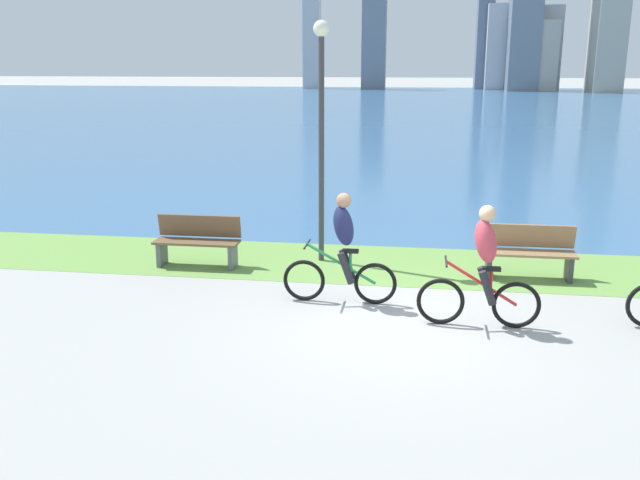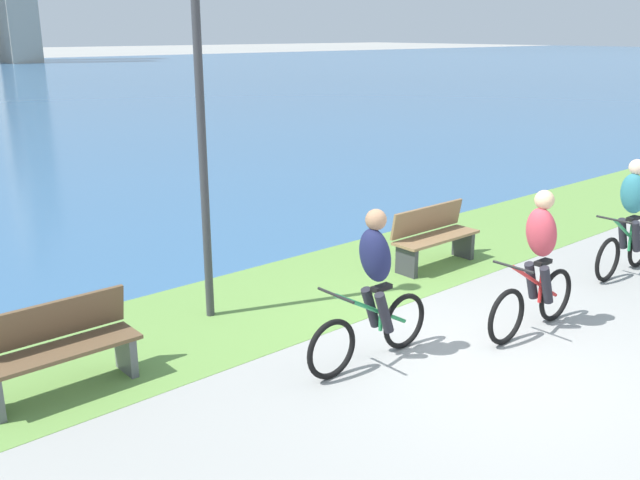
{
  "view_description": "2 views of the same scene",
  "coord_description": "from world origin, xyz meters",
  "px_view_note": "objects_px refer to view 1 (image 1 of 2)",
  "views": [
    {
      "loc": [
        0.14,
        -8.98,
        3.53
      ],
      "look_at": [
        -1.32,
        0.93,
        0.93
      ],
      "focal_mm": 38.69,
      "sensor_mm": 36.0,
      "label": 1
    },
    {
      "loc": [
        -5.8,
        -3.93,
        3.4
      ],
      "look_at": [
        -1.22,
        1.35,
        1.28
      ],
      "focal_mm": 38.9,
      "sensor_mm": 36.0,
      "label": 2
    }
  ],
  "objects_px": {
    "cyclist_trailing": "(483,268)",
    "bench_near_path": "(198,241)",
    "cyclist_lead": "(342,249)",
    "bench_far_along_path": "(529,252)",
    "lamppost_tall": "(321,109)"
  },
  "relations": [
    {
      "from": "cyclist_lead",
      "to": "cyclist_trailing",
      "type": "distance_m",
      "value": 2.1
    },
    {
      "from": "bench_near_path",
      "to": "bench_far_along_path",
      "type": "height_order",
      "value": "same"
    },
    {
      "from": "cyclist_trailing",
      "to": "bench_near_path",
      "type": "bearing_deg",
      "value": 154.89
    },
    {
      "from": "bench_near_path",
      "to": "cyclist_lead",
      "type": "bearing_deg",
      "value": -29.25
    },
    {
      "from": "cyclist_trailing",
      "to": "lamppost_tall",
      "type": "bearing_deg",
      "value": 132.32
    },
    {
      "from": "cyclist_trailing",
      "to": "bench_near_path",
      "type": "xyz_separation_m",
      "value": [
        -4.74,
        2.22,
        -0.39
      ]
    },
    {
      "from": "cyclist_trailing",
      "to": "lamppost_tall",
      "type": "relative_size",
      "value": 0.4
    },
    {
      "from": "cyclist_lead",
      "to": "cyclist_trailing",
      "type": "relative_size",
      "value": 1.01
    },
    {
      "from": "cyclist_trailing",
      "to": "bench_far_along_path",
      "type": "relative_size",
      "value": 1.13
    },
    {
      "from": "cyclist_lead",
      "to": "cyclist_trailing",
      "type": "xyz_separation_m",
      "value": [
        1.99,
        -0.68,
        0.0
      ]
    },
    {
      "from": "cyclist_lead",
      "to": "lamppost_tall",
      "type": "bearing_deg",
      "value": 106.1
    },
    {
      "from": "lamppost_tall",
      "to": "cyclist_lead",
      "type": "bearing_deg",
      "value": -73.9
    },
    {
      "from": "cyclist_lead",
      "to": "bench_far_along_path",
      "type": "relative_size",
      "value": 1.15
    },
    {
      "from": "cyclist_trailing",
      "to": "bench_near_path",
      "type": "height_order",
      "value": "cyclist_trailing"
    },
    {
      "from": "cyclist_lead",
      "to": "cyclist_trailing",
      "type": "bearing_deg",
      "value": -18.88
    }
  ]
}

